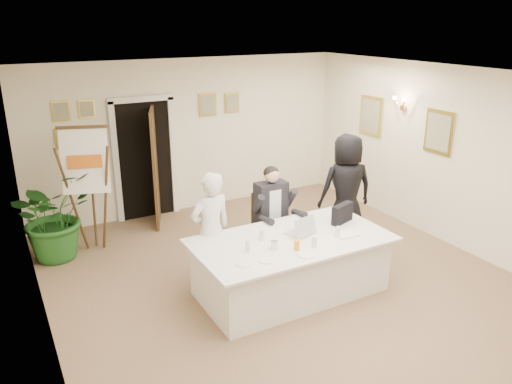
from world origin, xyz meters
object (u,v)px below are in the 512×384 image
at_px(laptop_bag, 342,213).
at_px(oj_glass, 297,245).
at_px(conference_table, 291,265).
at_px(steel_jug, 274,245).
at_px(seated_man, 273,214).
at_px(standing_woman, 346,189).
at_px(flip_chart, 90,196).
at_px(standing_man, 211,230).
at_px(potted_palm, 53,215).
at_px(laptop, 300,223).
at_px(paper_stack, 347,235).

height_order(laptop_bag, oj_glass, laptop_bag).
xyz_separation_m(conference_table, steel_jug, (-0.36, -0.16, 0.44)).
distance_m(seated_man, standing_woman, 1.40).
distance_m(flip_chart, standing_man, 2.22).
bearing_deg(conference_table, potted_palm, 134.60).
bearing_deg(steel_jug, standing_woman, 29.74).
height_order(flip_chart, laptop_bag, flip_chart).
bearing_deg(oj_glass, steel_jug, 147.13).
bearing_deg(standing_man, steel_jug, 113.00).
relative_size(seated_man, flip_chart, 0.76).
bearing_deg(flip_chart, potted_palm, 176.60).
height_order(conference_table, steel_jug, steel_jug).
distance_m(conference_table, potted_palm, 3.65).
height_order(standing_woman, steel_jug, standing_woman).
bearing_deg(laptop_bag, potted_palm, 125.67).
bearing_deg(steel_jug, flip_chart, 121.16).
xyz_separation_m(conference_table, standing_man, (-0.83, 0.67, 0.41)).
bearing_deg(potted_palm, flip_chart, -3.40).
bearing_deg(oj_glass, laptop_bag, 22.83).
distance_m(conference_table, oj_glass, 0.56).
height_order(conference_table, oj_glass, oj_glass).
bearing_deg(oj_glass, laptop, 52.64).
distance_m(flip_chart, oj_glass, 3.43).
relative_size(seated_man, steel_jug, 13.40).
height_order(conference_table, paper_stack, paper_stack).
bearing_deg(seated_man, flip_chart, 129.98).
relative_size(laptop, laptop_bag, 0.99).
relative_size(flip_chart, paper_stack, 6.77).
bearing_deg(flip_chart, steel_jug, -58.84).
xyz_separation_m(conference_table, standing_woman, (1.66, 0.99, 0.49)).
relative_size(conference_table, laptop_bag, 6.65).
distance_m(seated_man, oj_glass, 1.31).
distance_m(flip_chart, standing_woman, 3.98).
relative_size(conference_table, laptop, 6.75).
bearing_deg(steel_jug, laptop, 25.80).
distance_m(standing_man, standing_woman, 2.51).
bearing_deg(steel_jug, paper_stack, -5.72).
xyz_separation_m(standing_man, laptop, (1.02, -0.57, 0.11)).
relative_size(conference_table, steel_jug, 23.12).
bearing_deg(seated_man, standing_woman, -12.08).
xyz_separation_m(laptop, laptop_bag, (0.71, 0.02, -0.01)).
bearing_deg(laptop_bag, conference_table, 168.74).
xyz_separation_m(seated_man, standing_woman, (1.39, 0.06, 0.15)).
distance_m(seated_man, paper_stack, 1.27).
bearing_deg(seated_man, laptop, -109.64).
bearing_deg(potted_palm, paper_stack, -41.43).
distance_m(potted_palm, laptop, 3.71).
bearing_deg(laptop, standing_man, 135.89).
distance_m(laptop_bag, paper_stack, 0.46).
xyz_separation_m(conference_table, potted_palm, (-2.55, 2.59, 0.28)).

